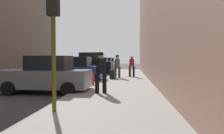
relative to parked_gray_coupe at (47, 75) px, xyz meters
name	(u,v)px	position (x,y,z in m)	size (l,w,h in m)	color
sidewalk	(117,91)	(3.35, 0.29, -0.77)	(4.00, 40.00, 0.15)	gray
parked_gray_coupe	(47,75)	(0.00, 0.00, 0.00)	(4.22, 2.10, 1.79)	slate
parked_blue_sedan	(74,70)	(0.00, 5.26, 0.00)	(4.26, 2.17, 1.79)	navy
parked_black_suv	(90,65)	(0.00, 11.21, 0.18)	(4.66, 2.18, 2.25)	black
parked_silver_sedan	(99,65)	(0.00, 17.64, 0.00)	(4.25, 2.16, 1.79)	#B7BABF
parked_red_hatchback	(104,64)	(0.00, 23.39, 0.00)	(4.21, 2.07, 1.79)	#B2191E
parked_dark_green_sedan	(108,63)	(0.00, 29.60, 0.00)	(4.20, 2.06, 1.79)	#193828
fire_hydrant	(92,78)	(1.80, 2.36, -0.35)	(0.42, 0.22, 0.70)	red
traffic_light	(53,19)	(1.85, -4.19, 1.91)	(0.32, 0.32, 3.60)	#514C0F
pedestrian_with_beanie	(117,65)	(3.02, 6.75, 0.29)	(0.51, 0.42, 1.78)	#333338
pedestrian_with_fedora	(101,71)	(2.74, -0.82, 0.29)	(0.52, 0.44, 1.78)	black
pedestrian_in_red_jacket	(132,65)	(4.16, 7.86, 0.26)	(0.51, 0.42, 1.71)	black
rolling_suitcase	(113,74)	(2.71, 6.00, -0.36)	(0.43, 0.60, 1.04)	black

